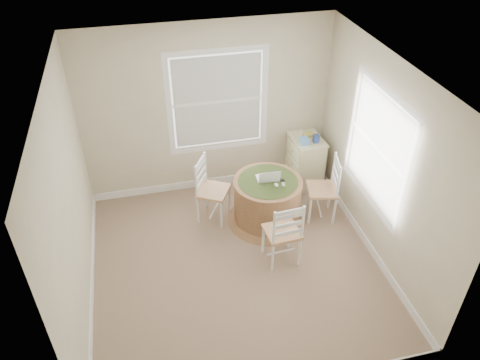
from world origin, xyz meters
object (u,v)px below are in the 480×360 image
object	(u,v)px
chair_near	(282,231)
laptop	(268,178)
round_table	(267,199)
chair_left	(213,191)
corner_chest	(305,161)
chair_right	(322,189)

from	to	relation	value
chair_near	laptop	size ratio (longest dim) A/B	3.08
round_table	chair_near	bearing A→B (deg)	-81.22
chair_left	chair_near	size ratio (longest dim) A/B	1.00
round_table	chair_left	world-z (taller)	chair_left
chair_left	corner_chest	bearing A→B (deg)	-42.49
chair_left	chair_right	xyz separation A→B (m)	(1.49, -0.32, 0.00)
laptop	corner_chest	world-z (taller)	laptop
chair_near	chair_right	world-z (taller)	same
laptop	chair_left	bearing A→B (deg)	-11.31
chair_left	chair_near	world-z (taller)	same
round_table	corner_chest	world-z (taller)	corner_chest
laptop	chair_near	bearing A→B (deg)	89.71
chair_left	chair_right	size ratio (longest dim) A/B	1.00
chair_right	laptop	bearing A→B (deg)	-87.07
round_table	chair_left	bearing A→B (deg)	174.41
chair_left	chair_right	distance (m)	1.52
chair_near	corner_chest	world-z (taller)	chair_near
round_table	chair_right	distance (m)	0.78
round_table	chair_right	world-z (taller)	chair_right
round_table	corner_chest	distance (m)	1.10
chair_left	corner_chest	xyz separation A→B (m)	(1.54, 0.51, -0.07)
laptop	corner_chest	size ratio (longest dim) A/B	0.38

